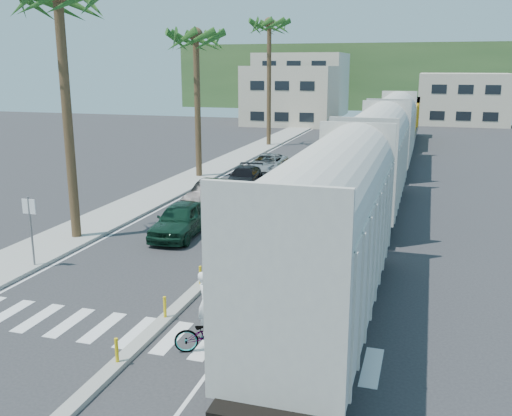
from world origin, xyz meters
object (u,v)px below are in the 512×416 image
(street_sign, at_px, (30,222))
(car_second, at_px, (212,194))
(car_lead, at_px, (181,220))
(cyclist, at_px, (209,326))

(street_sign, bearing_deg, car_second, 74.80)
(street_sign, bearing_deg, car_lead, 56.97)
(car_lead, bearing_deg, cyclist, -65.32)
(car_lead, distance_m, car_second, 5.87)
(street_sign, relative_size, car_second, 0.61)
(cyclist, bearing_deg, car_second, -2.65)
(car_lead, xyz_separation_m, car_second, (-0.66, 5.84, -0.03))
(street_sign, distance_m, cyclist, 10.44)
(car_second, height_order, cyclist, cyclist)
(car_lead, height_order, car_second, car_lead)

